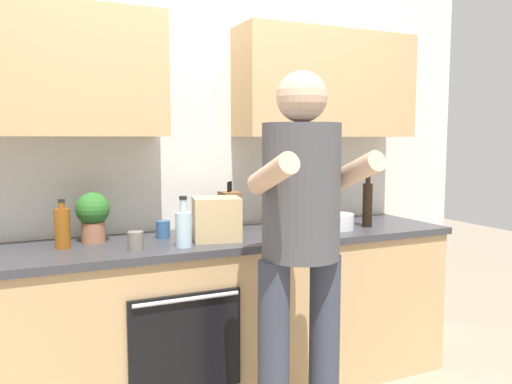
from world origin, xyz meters
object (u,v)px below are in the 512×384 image
object	(u,v)px
knife_block	(230,211)
bottle_soy	(367,204)
bottle_water	(183,228)
grocery_bag_bread	(216,219)
bottle_oil	(276,213)
cup_stoneware	(136,241)
mixing_bowl	(336,221)
cup_tea	(163,229)
potted_herb	(93,214)
bottle_wine	(300,212)
bottle_syrup	(62,228)
person_standing	(301,234)

from	to	relation	value
knife_block	bottle_soy	bearing A→B (deg)	-15.70
bottle_water	grocery_bag_bread	xyz separation A→B (m)	(0.21, 0.09, 0.02)
bottle_soy	grocery_bag_bread	xyz separation A→B (m)	(-0.99, -0.01, -0.03)
bottle_oil	cup_stoneware	size ratio (longest dim) A/B	2.34
knife_block	mixing_bowl	bearing A→B (deg)	-20.52
cup_tea	bottle_water	bearing A→B (deg)	-83.67
mixing_bowl	bottle_oil	bearing A→B (deg)	145.30
bottle_water	potted_herb	bearing A→B (deg)	141.83
mixing_bowl	potted_herb	size ratio (longest dim) A/B	0.82
bottle_wine	bottle_soy	size ratio (longest dim) A/B	0.77
bottle_water	bottle_syrup	distance (m)	0.59
bottle_water	bottle_soy	bearing A→B (deg)	4.93
cup_tea	potted_herb	distance (m)	0.38
cup_tea	cup_stoneware	size ratio (longest dim) A/B	1.05
bottle_syrup	mixing_bowl	xyz separation A→B (m)	(1.53, -0.11, -0.06)
cup_stoneware	grocery_bag_bread	size ratio (longest dim) A/B	0.37
bottle_oil	mixing_bowl	bearing A→B (deg)	-34.70
bottle_oil	cup_stoneware	xyz separation A→B (m)	(-0.91, -0.28, -0.04)
person_standing	bottle_syrup	world-z (taller)	person_standing
bottle_syrup	knife_block	distance (m)	0.94
person_standing	bottle_wine	distance (m)	0.80
bottle_water	mixing_bowl	bearing A→B (deg)	6.51
mixing_bowl	bottle_wine	bearing A→B (deg)	164.13
cup_tea	grocery_bag_bread	distance (m)	0.31
bottle_wine	bottle_syrup	size ratio (longest dim) A/B	1.05
bottle_water	potted_herb	xyz separation A→B (m)	(-0.39, 0.31, 0.05)
cup_tea	bottle_wine	bearing A→B (deg)	-7.72
cup_tea	potted_herb	bearing A→B (deg)	175.20
mixing_bowl	grocery_bag_bread	bearing A→B (deg)	-178.69
bottle_water	knife_block	distance (m)	0.51
bottle_wine	potted_herb	bearing A→B (deg)	173.19
grocery_bag_bread	person_standing	bearing A→B (deg)	-75.42
bottle_water	mixing_bowl	size ratio (longest dim) A/B	1.19
grocery_bag_bread	mixing_bowl	bearing A→B (deg)	1.31
cup_stoneware	grocery_bag_bread	distance (m)	0.45
bottle_water	knife_block	xyz separation A→B (m)	(0.38, 0.33, 0.02)
mixing_bowl	knife_block	xyz separation A→B (m)	(-0.59, 0.22, 0.07)
cup_tea	cup_stoneware	world-z (taller)	cup_tea
grocery_bag_bread	bottle_soy	bearing A→B (deg)	0.56
bottle_syrup	potted_herb	xyz separation A→B (m)	(0.16, 0.09, 0.04)
bottle_wine	knife_block	size ratio (longest dim) A/B	0.89
cup_tea	cup_stoneware	xyz separation A→B (m)	(-0.20, -0.25, -0.00)
cup_stoneware	bottle_syrup	bearing A→B (deg)	149.37
bottle_water	cup_stoneware	distance (m)	0.24
knife_block	potted_herb	world-z (taller)	knife_block
knife_block	grocery_bag_bread	bearing A→B (deg)	-125.79
person_standing	bottle_syrup	size ratio (longest dim) A/B	7.06
cup_stoneware	knife_block	distance (m)	0.69
person_standing	potted_herb	size ratio (longest dim) A/B	6.55
bottle_water	bottle_syrup	size ratio (longest dim) A/B	1.05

